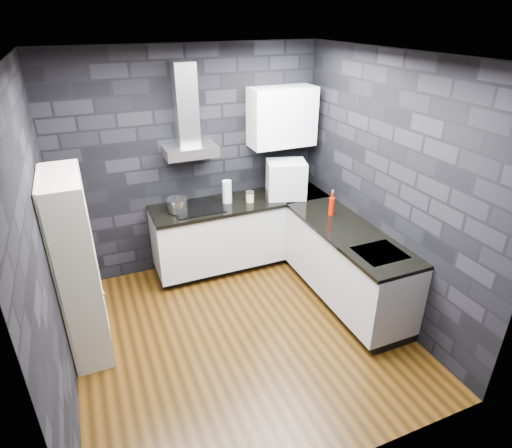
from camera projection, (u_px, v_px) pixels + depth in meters
ground at (242, 334)px, 4.43m from camera, size 3.20×3.20×0.00m
ceiling at (236, 55)px, 3.22m from camera, size 3.20×3.20×0.00m
wall_back at (192, 163)px, 5.16m from camera, size 3.20×0.05×2.70m
wall_front at (338, 328)px, 2.49m from camera, size 3.20×0.05×2.70m
wall_left at (41, 252)px, 3.26m from camera, size 0.05×3.20×2.70m
wall_right at (387, 190)px, 4.39m from camera, size 0.05×3.20×2.70m
toekick_back at (241, 258)px, 5.69m from camera, size 2.18×0.50×0.10m
toekick_right at (346, 295)px, 4.95m from camera, size 0.50×1.78×0.10m
counter_back_cab at (241, 231)px, 5.46m from camera, size 2.20×0.60×0.76m
counter_right_cab at (347, 264)px, 4.75m from camera, size 0.60×1.80×0.76m
counter_back_top at (241, 202)px, 5.27m from camera, size 2.20×0.62×0.04m
counter_right_top at (350, 232)px, 4.56m from camera, size 0.62×1.80×0.04m
counter_corner_top at (298, 193)px, 5.56m from camera, size 0.62×0.62×0.04m
hood_body at (191, 151)px, 4.89m from camera, size 0.60×0.34×0.12m
hood_chimney at (186, 105)px, 4.72m from camera, size 0.24×0.20×0.90m
upper_cabinet at (282, 117)px, 5.16m from camera, size 0.80×0.35×0.70m
cooktop at (197, 207)px, 5.08m from camera, size 0.58×0.50×0.01m
sink_rim at (380, 253)px, 4.15m from camera, size 0.44×0.40×0.01m
pot at (177, 205)px, 4.95m from camera, size 0.26×0.26×0.14m
glass_vase at (227, 192)px, 5.16m from camera, size 0.12×0.12×0.28m
storage_jar at (250, 197)px, 5.22m from camera, size 0.13×0.13×0.12m
utensil_crock at (270, 193)px, 5.30m from camera, size 0.13×0.13×0.14m
appliance_garage at (286, 180)px, 5.29m from camera, size 0.55×0.48×0.47m
red_bottle at (332, 206)px, 4.86m from camera, size 0.06×0.06×0.21m
bookshelf at (78, 268)px, 3.89m from camera, size 0.45×0.84×1.80m
fruit_bowl at (78, 271)px, 3.78m from camera, size 0.28×0.28×0.06m
book_red at (83, 287)px, 4.20m from camera, size 0.17×0.07×0.23m
book_second at (82, 288)px, 4.14m from camera, size 0.15×0.10×0.22m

